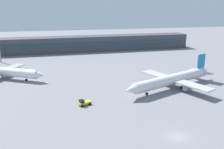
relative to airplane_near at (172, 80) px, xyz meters
name	(u,v)px	position (x,y,z in m)	size (l,w,h in m)	color
ground_plane	(122,82)	(-13.86, 11.02, -3.01)	(400.00, 400.00, 0.00)	gray
terminal_building	(91,43)	(-13.86, 77.00, 1.49)	(122.64, 12.13, 9.00)	#3F4247
airplane_near	(172,80)	(0.00, 0.00, 0.00)	(38.17, 27.38, 9.87)	white
airplane_mid	(1,71)	(-56.95, 26.17, -0.18)	(33.45, 24.41, 9.29)	white
baggage_tug_yellow	(84,103)	(-30.53, -7.26, -2.21)	(3.90, 2.79, 1.75)	yellow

